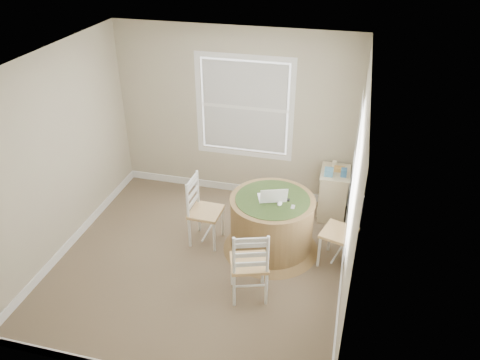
% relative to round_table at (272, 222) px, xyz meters
% --- Properties ---
extents(room, '(3.64, 3.64, 2.64)m').
position_rel_round_table_xyz_m(room, '(-0.67, -0.33, 0.87)').
color(room, '#76624B').
rests_on(room, ground).
extents(round_table, '(1.27, 1.27, 0.78)m').
position_rel_round_table_xyz_m(round_table, '(0.00, 0.00, 0.00)').
color(round_table, olive).
rests_on(round_table, ground).
extents(chair_left, '(0.41, 0.43, 0.95)m').
position_rel_round_table_xyz_m(chair_left, '(-0.88, -0.05, 0.05)').
color(chair_left, white).
rests_on(chair_left, ground).
extents(chair_near, '(0.53, 0.51, 0.95)m').
position_rel_round_table_xyz_m(chair_near, '(-0.09, -0.91, 0.05)').
color(chair_near, white).
rests_on(chair_near, ground).
extents(chair_right, '(0.50, 0.52, 0.95)m').
position_rel_round_table_xyz_m(chair_right, '(0.87, -0.08, 0.05)').
color(chair_right, white).
rests_on(chair_right, ground).
extents(laptop, '(0.42, 0.40, 0.24)m').
position_rel_round_table_xyz_m(laptop, '(-0.00, -0.01, 0.39)').
color(laptop, white).
rests_on(laptop, round_table).
extents(mouse, '(0.06, 0.10, 0.03)m').
position_rel_round_table_xyz_m(mouse, '(0.11, -0.10, 0.36)').
color(mouse, white).
rests_on(mouse, round_table).
extents(phone, '(0.05, 0.09, 0.02)m').
position_rel_round_table_xyz_m(phone, '(0.28, -0.12, 0.35)').
color(phone, '#B7BABF').
rests_on(phone, round_table).
extents(keys, '(0.06, 0.05, 0.02)m').
position_rel_round_table_xyz_m(keys, '(0.19, 0.01, 0.36)').
color(keys, black).
rests_on(keys, round_table).
extents(corner_chest, '(0.42, 0.56, 0.73)m').
position_rel_round_table_xyz_m(corner_chest, '(0.72, 1.00, -0.06)').
color(corner_chest, beige).
rests_on(corner_chest, ground).
extents(tissue_box, '(0.12, 0.12, 0.10)m').
position_rel_round_table_xyz_m(tissue_box, '(0.63, 0.88, 0.36)').
color(tissue_box, '#5294BC').
rests_on(tissue_box, corner_chest).
extents(box_yellow, '(0.15, 0.10, 0.06)m').
position_rel_round_table_xyz_m(box_yellow, '(0.76, 1.03, 0.34)').
color(box_yellow, gold).
rests_on(box_yellow, corner_chest).
extents(box_blue, '(0.08, 0.08, 0.12)m').
position_rel_round_table_xyz_m(box_blue, '(0.83, 0.90, 0.37)').
color(box_blue, '#326798').
rests_on(box_blue, corner_chest).
extents(cup_cream, '(0.07, 0.07, 0.09)m').
position_rel_round_table_xyz_m(cup_cream, '(0.69, 1.13, 0.35)').
color(cup_cream, beige).
rests_on(cup_cream, corner_chest).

